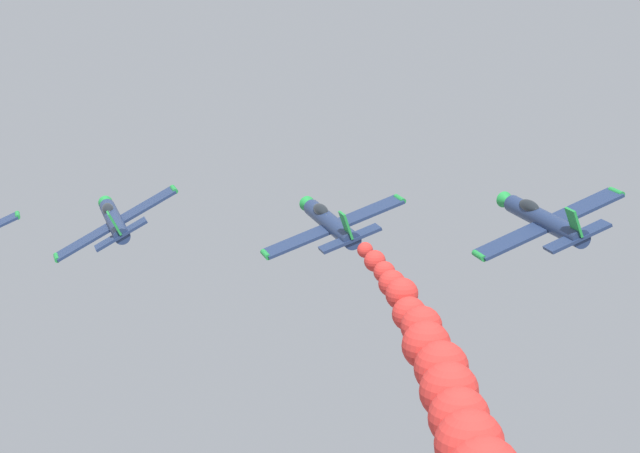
{
  "coord_description": "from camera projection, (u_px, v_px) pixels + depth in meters",
  "views": [
    {
      "loc": [
        -20.04,
        -69.75,
        103.53
      ],
      "look_at": [
        0.0,
        0.0,
        85.03
      ],
      "focal_mm": 66.5,
      "sensor_mm": 36.0,
      "label": 1
    }
  ],
  "objects": [
    {
      "name": "smoke_trail_left_outer",
      "position": [
        458.0,
        419.0,
        53.31
      ],
      "size": [
        3.87,
        23.61,
        7.71
      ],
      "color": "red"
    },
    {
      "name": "airplane_left_outer",
      "position": [
        330.0,
        222.0,
        74.19
      ],
      "size": [
        9.17,
        10.35,
        3.49
      ],
      "rotation": [
        0.0,
        -0.33,
        0.0
      ],
      "color": "navy"
    },
    {
      "name": "airplane_right_inner",
      "position": [
        114.0,
        220.0,
        81.46
      ],
      "size": [
        8.64,
        10.35,
        4.74
      ],
      "rotation": [
        0.0,
        -0.48,
        0.0
      ],
      "color": "navy"
    },
    {
      "name": "airplane_right_outer",
      "position": [
        543.0,
        219.0,
        69.43
      ],
      "size": [
        9.08,
        10.35,
        3.69
      ],
      "rotation": [
        0.0,
        -0.36,
        0.0
      ],
      "color": "navy"
    }
  ]
}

